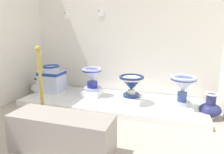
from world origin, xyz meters
The scene contains 16 objects.
wall_back centered at (1.69, 3.05, 1.51)m, with size 3.58×0.06×3.03m, color silver.
display_platform centered at (1.69, 2.48, 0.05)m, with size 2.95×1.04×0.09m, color white.
plinth_block_squat_floral centered at (0.61, 2.42, 0.13)m, with size 0.39×0.30×0.07m, color white.
antique_toilet_squat_floral centered at (0.61, 2.42, 0.39)m, with size 0.40×0.34×0.46m.
plinth_block_pale_glazed centered at (1.31, 2.58, 0.15)m, with size 0.30×0.34×0.10m, color white.
antique_toilet_pale_glazed centered at (1.31, 2.58, 0.44)m, with size 0.35×0.35×0.39m.
plinth_block_central_ornate centered at (2.04, 2.42, 0.15)m, with size 0.32×0.37×0.11m, color white.
antique_toilet_central_ornate centered at (2.04, 2.42, 0.42)m, with size 0.39×0.39×0.33m.
plinth_block_broad_patterned centered at (2.80, 2.44, 0.12)m, with size 0.32×0.35×0.05m, color white.
antique_toilet_broad_patterned centered at (2.80, 2.44, 0.44)m, with size 0.38×0.38×0.44m.
info_placard_first centered at (0.62, 3.02, 1.50)m, with size 0.10×0.01×0.16m.
info_placard_second centered at (1.32, 3.02, 1.53)m, with size 0.11×0.01×0.12m.
decorative_vase_spare centered at (0.20, 2.57, 0.14)m, with size 0.27×0.27×0.33m.
decorative_vase_companion centered at (3.18, 2.41, 0.14)m, with size 0.30×0.30×0.36m.
stanchion_post_near_left centered at (1.01, 1.60, 0.30)m, with size 0.26×0.26×1.03m.
museum_bench centered at (1.62, 1.06, 0.20)m, with size 1.06×0.36×0.40m, color gray.
Camera 1 is at (2.65, -0.53, 1.20)m, focal length 32.02 mm.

